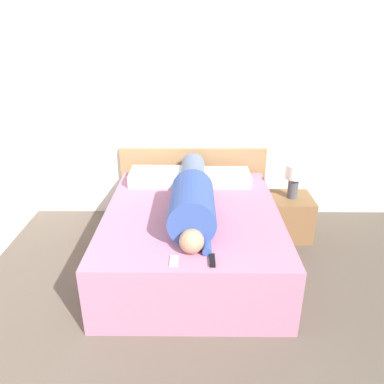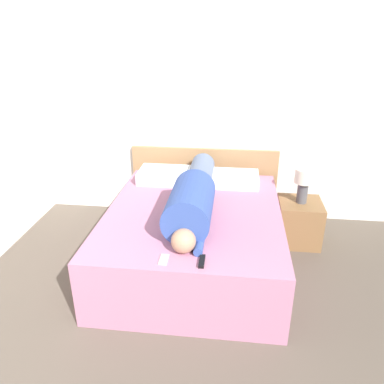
# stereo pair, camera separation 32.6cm
# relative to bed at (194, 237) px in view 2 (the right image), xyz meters

# --- Properties ---
(wall_back) EXTENTS (5.01, 0.06, 2.60)m
(wall_back) POSITION_rel_bed_xyz_m (-0.07, 1.15, 1.01)
(wall_back) COLOR white
(wall_back) RESTS_ON ground_plane
(bed) EXTENTS (1.61, 1.95, 0.59)m
(bed) POSITION_rel_bed_xyz_m (0.00, 0.00, 0.00)
(bed) COLOR #B2708E
(bed) RESTS_ON ground_plane
(headboard) EXTENTS (1.73, 0.04, 0.85)m
(headboard) POSITION_rel_bed_xyz_m (0.00, 1.08, 0.13)
(headboard) COLOR #A37A51
(headboard) RESTS_ON ground_plane
(nightstand) EXTENTS (0.45, 0.45, 0.47)m
(nightstand) POSITION_rel_bed_xyz_m (1.07, 0.55, -0.06)
(nightstand) COLOR brown
(nightstand) RESTS_ON ground_plane
(table_lamp) EXTENTS (0.20, 0.20, 0.37)m
(table_lamp) POSITION_rel_bed_xyz_m (1.07, 0.55, 0.42)
(table_lamp) COLOR #4C4C51
(table_lamp) RESTS_ON nightstand
(person_lying) EXTENTS (0.38, 1.73, 0.38)m
(person_lying) POSITION_rel_bed_xyz_m (0.00, -0.05, 0.46)
(person_lying) COLOR tan
(person_lying) RESTS_ON bed
(pillow_near_headboard) EXTENTS (0.57, 0.39, 0.13)m
(pillow_near_headboard) POSITION_rel_bed_xyz_m (-0.40, 0.69, 0.36)
(pillow_near_headboard) COLOR white
(pillow_near_headboard) RESTS_ON bed
(pillow_second) EXTENTS (0.54, 0.39, 0.12)m
(pillow_second) POSITION_rel_bed_xyz_m (0.35, 0.69, 0.35)
(pillow_second) COLOR white
(pillow_second) RESTS_ON bed
(tv_remote) EXTENTS (0.04, 0.15, 0.02)m
(tv_remote) POSITION_rel_bed_xyz_m (0.15, -0.84, 0.30)
(tv_remote) COLOR black
(tv_remote) RESTS_ON bed
(cell_phone) EXTENTS (0.06, 0.13, 0.01)m
(cell_phone) POSITION_rel_bed_xyz_m (-0.13, -0.84, 0.30)
(cell_phone) COLOR #B2B7BC
(cell_phone) RESTS_ON bed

